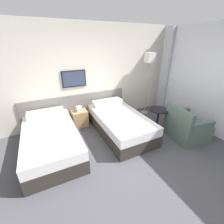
# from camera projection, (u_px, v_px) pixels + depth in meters

# --- Properties ---
(ground_plane) EXTENTS (16.00, 16.00, 0.00)m
(ground_plane) POSITION_uv_depth(u_px,v_px,m) (131.00, 168.00, 2.90)
(ground_plane) COLOR #47474C
(wall_headboard) EXTENTS (10.00, 0.10, 2.70)m
(wall_headboard) POSITION_uv_depth(u_px,v_px,m) (88.00, 78.00, 4.22)
(wall_headboard) COLOR beige
(wall_headboard) RESTS_ON ground_plane
(bed_near_door) EXTENTS (1.08, 2.02, 0.65)m
(bed_near_door) POSITION_uv_depth(u_px,v_px,m) (51.00, 140.00, 3.29)
(bed_near_door) COLOR #332D28
(bed_near_door) RESTS_ON ground_plane
(bed_near_window) EXTENTS (1.08, 2.02, 0.65)m
(bed_near_window) POSITION_uv_depth(u_px,v_px,m) (119.00, 123.00, 3.97)
(bed_near_window) COLOR #332D28
(bed_near_window) RESTS_ON ground_plane
(nightstand) EXTENTS (0.42, 0.35, 0.60)m
(nightstand) POSITION_uv_depth(u_px,v_px,m) (80.00, 118.00, 4.28)
(nightstand) COLOR #9E7A51
(nightstand) RESTS_ON ground_plane
(floor_lamp) EXTENTS (0.24, 0.24, 1.93)m
(floor_lamp) POSITION_uv_depth(u_px,v_px,m) (149.00, 63.00, 4.49)
(floor_lamp) COLOR #9E9993
(floor_lamp) RESTS_ON ground_plane
(side_table) EXTENTS (0.51, 0.51, 0.62)m
(side_table) POSITION_uv_depth(u_px,v_px,m) (158.00, 115.00, 4.00)
(side_table) COLOR black
(side_table) RESTS_ON ground_plane
(armchair) EXTENTS (0.89, 0.95, 0.84)m
(armchair) POSITION_uv_depth(u_px,v_px,m) (186.00, 128.00, 3.73)
(armchair) COLOR #4C6056
(armchair) RESTS_ON ground_plane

